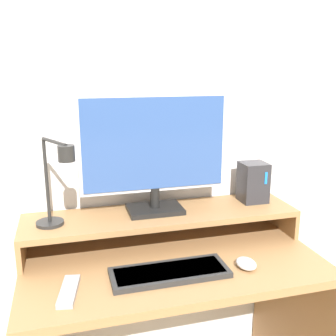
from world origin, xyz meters
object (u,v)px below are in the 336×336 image
at_px(router_dock, 253,182).
at_px(remote_control, 69,291).
at_px(monitor, 154,150).
at_px(desk_lamp, 56,183).
at_px(mouse, 246,263).
at_px(keyboard, 170,272).

height_order(router_dock, remote_control, router_dock).
distance_m(monitor, desk_lamp, 0.38).
bearing_deg(remote_control, desk_lamp, 94.76).
height_order(router_dock, mouse, router_dock).
relative_size(keyboard, remote_control, 2.27).
xyz_separation_m(monitor, desk_lamp, (-0.36, -0.10, -0.07)).
bearing_deg(remote_control, keyboard, 4.15).
height_order(desk_lamp, keyboard, desk_lamp).
relative_size(monitor, remote_control, 3.27).
xyz_separation_m(keyboard, remote_control, (-0.32, -0.02, -0.00)).
bearing_deg(mouse, desk_lamp, 161.58).
distance_m(mouse, remote_control, 0.58).
height_order(router_dock, keyboard, router_dock).
relative_size(keyboard, mouse, 4.50).
bearing_deg(desk_lamp, remote_control, -85.24).
height_order(desk_lamp, router_dock, desk_lamp).
height_order(monitor, remote_control, monitor).
bearing_deg(keyboard, mouse, -4.46).
distance_m(keyboard, mouse, 0.26).
bearing_deg(monitor, remote_control, -138.50).
xyz_separation_m(router_dock, keyboard, (-0.44, -0.29, -0.19)).
xyz_separation_m(monitor, keyboard, (-0.02, -0.28, -0.35)).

